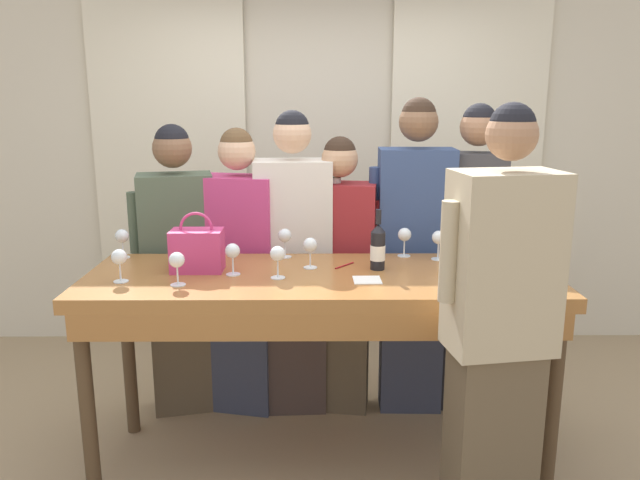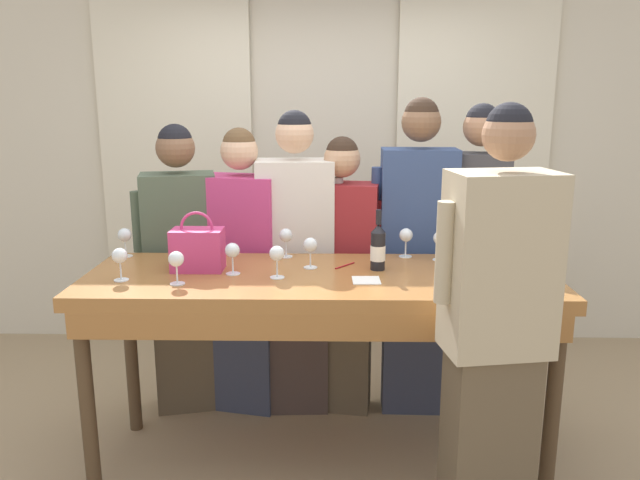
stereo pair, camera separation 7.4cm
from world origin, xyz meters
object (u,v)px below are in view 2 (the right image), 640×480
wine_glass_center_mid (120,257)px  wine_glass_back_left (490,259)px  wine_bottle (378,248)px  guest_pink_top (243,271)px  guest_navy_coat (416,255)px  wine_glass_front_left (180,241)px  host_pouring (495,339)px  wine_glass_back_right (440,239)px  wine_glass_center_right (232,251)px  wine_glass_back_mid (310,246)px  wine_glass_near_host (277,255)px  wine_glass_center_left (406,236)px  guest_cream_sweater (296,263)px  tasting_bar (320,295)px  guest_striped_shirt (341,275)px  wine_glass_by_bottle (286,236)px  guest_olive_jacket (182,268)px  wine_glass_front_right (176,260)px  guest_beige_cap (475,255)px  wine_glass_front_mid (125,236)px  handbag (198,249)px

wine_glass_center_mid → wine_glass_back_left: 1.71m
wine_glass_back_left → wine_bottle: bearing=157.1°
guest_pink_top → guest_navy_coat: size_ratio=0.91×
wine_glass_front_left → host_pouring: bearing=-29.6°
wine_glass_back_right → guest_navy_coat: guest_navy_coat is taller
wine_glass_center_right → guest_pink_top: guest_pink_top is taller
host_pouring → guest_navy_coat: bearing=97.0°
wine_glass_back_mid → wine_glass_near_host: (-0.15, -0.18, -0.00)m
wine_glass_center_left → wine_glass_back_right: size_ratio=1.00×
wine_glass_back_right → guest_cream_sweater: (-0.77, 0.33, -0.22)m
tasting_bar → wine_glass_center_left: size_ratio=14.62×
wine_glass_center_right → guest_striped_shirt: guest_striped_shirt is taller
wine_bottle → wine_glass_center_mid: size_ratio=1.94×
wine_glass_by_bottle → wine_glass_near_host: bearing=-92.2°
wine_glass_back_right → tasting_bar: bearing=-155.4°
wine_glass_by_bottle → guest_cream_sweater: (0.03, 0.28, -0.22)m
guest_olive_jacket → guest_striped_shirt: size_ratio=1.04×
wine_bottle → guest_olive_jacket: (-1.11, 0.52, -0.25)m
wine_bottle → guest_pink_top: 0.95m
wine_glass_front_right → wine_glass_by_bottle: size_ratio=1.00×
wine_glass_front_left → wine_glass_near_host: (0.52, -0.27, -0.00)m
wine_glass_center_left → wine_glass_by_bottle: size_ratio=1.00×
wine_glass_center_left → wine_glass_center_mid: (-1.38, -0.46, 0.00)m
wine_glass_center_left → guest_beige_cap: 0.53m
wine_glass_center_left → wine_glass_front_left: bearing=-173.6°
wine_glass_front_left → wine_glass_by_bottle: (0.54, 0.12, -0.00)m
wine_glass_front_left → guest_cream_sweater: size_ratio=0.09×
wine_glass_by_bottle → guest_navy_coat: size_ratio=0.08×
wine_glass_front_mid → wine_glass_near_host: bearing=-24.3°
wine_glass_center_mid → wine_glass_by_bottle: (0.74, 0.44, -0.00)m
host_pouring → wine_glass_center_right: bearing=152.0°
wine_glass_center_mid → handbag: bearing=29.7°
wine_glass_back_right → wine_glass_by_bottle: same height
wine_glass_front_right → guest_striped_shirt: bearing=45.4°
guest_pink_top → wine_glass_center_right: bearing=-86.0°
wine_glass_center_mid → wine_glass_center_right: bearing=12.7°
wine_glass_center_mid → wine_glass_back_right: 1.60m
wine_glass_center_mid → wine_glass_by_bottle: 0.86m
wine_glass_front_left → wine_glass_back_mid: bearing=-8.0°
host_pouring → wine_glass_front_right: bearing=162.4°
guest_beige_cap → wine_glass_back_mid: bearing=-152.3°
guest_olive_jacket → guest_cream_sweater: (0.67, 0.00, 0.03)m
tasting_bar → wine_bottle: wine_bottle is taller
guest_striped_shirt → wine_glass_back_mid: bearing=-108.4°
wine_glass_near_host → guest_cream_sweater: size_ratio=0.09×
wine_bottle → guest_beige_cap: guest_beige_cap is taller
guest_navy_coat → host_pouring: size_ratio=1.01×
wine_glass_by_bottle → guest_pink_top: bearing=134.8°
guest_olive_jacket → guest_striped_shirt: 0.94m
handbag → wine_glass_center_left: handbag is taller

